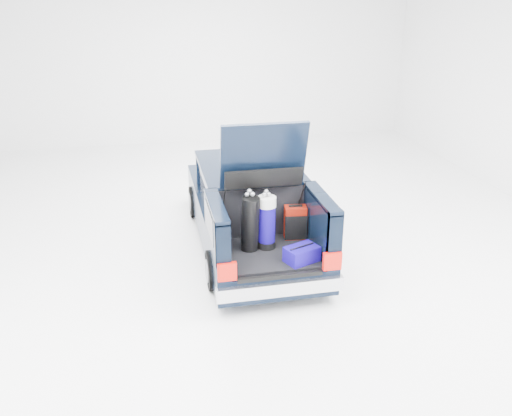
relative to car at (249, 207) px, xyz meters
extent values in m
plane|color=white|center=(0.00, -0.11, -0.67)|extent=(14.00, 14.00, 0.00)
cube|color=black|center=(0.00, 0.54, -0.17)|extent=(1.75, 3.00, 0.70)
cube|color=black|center=(0.00, 2.11, -0.27)|extent=(1.70, 0.30, 0.50)
cube|color=#B1B1B8|center=(0.00, 2.25, -0.34)|extent=(1.72, 0.10, 0.22)
cube|color=black|center=(0.00, 0.04, 0.45)|extent=(1.55, 1.95, 0.54)
cube|color=black|center=(0.00, 0.04, 0.74)|extent=(1.62, 2.05, 0.06)
cube|color=black|center=(0.00, -1.61, -0.32)|extent=(1.75, 1.30, 0.40)
cube|color=black|center=(0.00, -1.59, -0.10)|extent=(1.32, 1.18, 0.05)
cube|color=black|center=(-0.78, -1.61, 0.30)|extent=(0.20, 1.30, 0.85)
cube|color=black|center=(0.78, -1.61, 0.30)|extent=(0.20, 1.30, 0.85)
cube|color=black|center=(-0.78, -1.61, 0.74)|extent=(0.20, 1.30, 0.06)
cube|color=black|center=(0.78, -1.61, 0.74)|extent=(0.20, 1.30, 0.06)
cube|color=black|center=(0.00, -0.99, 0.30)|extent=(1.36, 0.08, 0.84)
cube|color=#B1B1B8|center=(0.00, -2.29, -0.29)|extent=(1.80, 0.12, 0.20)
cube|color=#A00D06|center=(-0.74, -2.26, 0.05)|extent=(0.26, 0.07, 0.26)
cube|color=#A00D06|center=(0.74, -2.26, 0.05)|extent=(0.26, 0.07, 0.26)
cube|color=black|center=(0.00, -2.25, -0.12)|extent=(1.20, 0.06, 0.06)
cube|color=black|center=(0.00, -1.16, 1.29)|extent=(1.28, 0.33, 1.03)
cube|color=black|center=(0.00, -1.12, 1.43)|extent=(0.95, 0.17, 0.54)
cylinder|color=black|center=(-0.82, 1.34, -0.36)|extent=(0.20, 0.62, 0.62)
cylinder|color=slate|center=(-0.82, 1.34, -0.36)|extent=(0.23, 0.36, 0.36)
cylinder|color=black|center=(0.82, 1.34, -0.36)|extent=(0.20, 0.62, 0.62)
cylinder|color=slate|center=(0.82, 1.34, -0.36)|extent=(0.23, 0.36, 0.36)
cylinder|color=black|center=(-0.82, -1.46, -0.36)|extent=(0.20, 0.62, 0.62)
cylinder|color=slate|center=(-0.82, -1.46, -0.36)|extent=(0.23, 0.36, 0.36)
cylinder|color=black|center=(0.82, -1.46, -0.36)|extent=(0.20, 0.62, 0.62)
cylinder|color=slate|center=(0.82, -1.46, -0.36)|extent=(0.23, 0.36, 0.36)
cube|color=#6B0D03|center=(0.50, -1.19, 0.19)|extent=(0.36, 0.25, 0.52)
cube|color=black|center=(0.50, -1.19, 0.46)|extent=(0.21, 0.07, 0.03)
cube|color=black|center=(0.50, -1.29, 0.14)|extent=(0.34, 0.06, 0.40)
cylinder|color=black|center=(-0.26, -1.46, 0.35)|extent=(0.35, 0.39, 0.86)
cube|color=white|center=(-0.26, -1.35, 0.38)|extent=(0.10, 0.05, 0.30)
sphere|color=#99999E|center=(-0.30, -1.44, 0.81)|extent=(0.07, 0.07, 0.07)
sphere|color=#99999E|center=(-0.23, -1.49, 0.83)|extent=(0.07, 0.07, 0.07)
cylinder|color=black|center=(-0.01, -1.42, -0.02)|extent=(0.31, 0.31, 0.11)
cylinder|color=#10046D|center=(-0.01, -1.42, 0.32)|extent=(0.29, 0.29, 0.58)
cylinder|color=white|center=(-0.01, -1.42, 0.66)|extent=(0.31, 0.31, 0.15)
sphere|color=#99999E|center=(0.02, -1.40, 0.77)|extent=(0.07, 0.07, 0.07)
sphere|color=#99999E|center=(-0.01, -1.38, 0.81)|extent=(0.07, 0.07, 0.07)
cube|color=#10046D|center=(0.39, -1.96, 0.04)|extent=(0.54, 0.45, 0.22)
cylinder|color=black|center=(0.39, -1.96, 0.16)|extent=(0.38, 0.17, 0.02)
camera|label=1|loc=(-1.65, -8.56, 3.62)|focal=38.00mm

